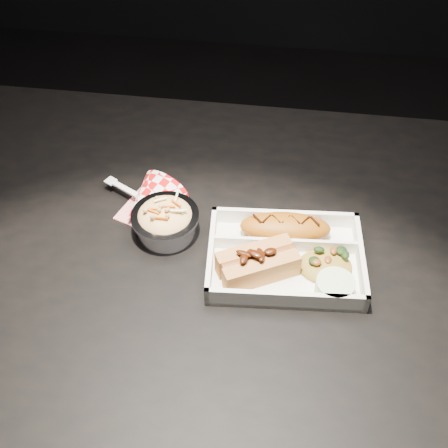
{
  "coord_description": "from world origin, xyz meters",
  "views": [
    {
      "loc": [
        0.1,
        -0.63,
        1.47
      ],
      "look_at": [
        0.02,
        -0.02,
        0.81
      ],
      "focal_mm": 45.0,
      "sensor_mm": 36.0,
      "label": 1
    }
  ],
  "objects": [
    {
      "name": "hotdog",
      "position": [
        0.08,
        -0.07,
        0.78
      ],
      "size": [
        0.14,
        0.11,
        0.06
      ],
      "rotation": [
        0.0,
        0.0,
        0.48
      ],
      "color": "#BB7D40",
      "rests_on": "food_tray"
    },
    {
      "name": "floor",
      "position": [
        0.0,
        0.0,
        -0.03
      ],
      "size": [
        4.0,
        4.0,
        0.05
      ],
      "primitive_type": "cube",
      "color": "black",
      "rests_on": "ground"
    },
    {
      "name": "dining_table",
      "position": [
        0.0,
        0.0,
        0.66
      ],
      "size": [
        1.2,
        0.8,
        0.75
      ],
      "color": "black",
      "rests_on": "ground"
    },
    {
      "name": "fried_rice_mound",
      "position": [
        0.19,
        -0.05,
        0.77
      ],
      "size": [
        0.09,
        0.08,
        0.03
      ],
      "primitive_type": "ellipsoid",
      "rotation": [
        0.0,
        0.0,
        0.08
      ],
      "color": "#B08E33",
      "rests_on": "food_tray"
    },
    {
      "name": "fried_pastry",
      "position": [
        0.12,
        0.02,
        0.78
      ],
      "size": [
        0.16,
        0.07,
        0.04
      ],
      "primitive_type": "ellipsoid",
      "rotation": [
        0.0,
        0.0,
        0.08
      ],
      "color": "#9E550F",
      "rests_on": "food_tray"
    },
    {
      "name": "napkin_fork",
      "position": [
        -0.13,
        0.05,
        0.77
      ],
      "size": [
        0.17,
        0.14,
        0.1
      ],
      "rotation": [
        0.0,
        0.0,
        -0.49
      ],
      "color": "red",
      "rests_on": "dining_table"
    },
    {
      "name": "food_tray",
      "position": [
        0.12,
        -0.04,
        0.76
      ],
      "size": [
        0.26,
        0.2,
        0.04
      ],
      "rotation": [
        0.0,
        0.0,
        0.08
      ],
      "color": "white",
      "rests_on": "dining_table"
    },
    {
      "name": "cupcake_liner",
      "position": [
        0.2,
        -0.09,
        0.77
      ],
      "size": [
        0.06,
        0.06,
        0.03
      ],
      "primitive_type": "cylinder",
      "color": "beige",
      "rests_on": "food_tray"
    },
    {
      "name": "foil_coleslaw_cup",
      "position": [
        -0.08,
        0.0,
        0.78
      ],
      "size": [
        0.12,
        0.12,
        0.07
      ],
      "color": "silver",
      "rests_on": "dining_table"
    }
  ]
}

